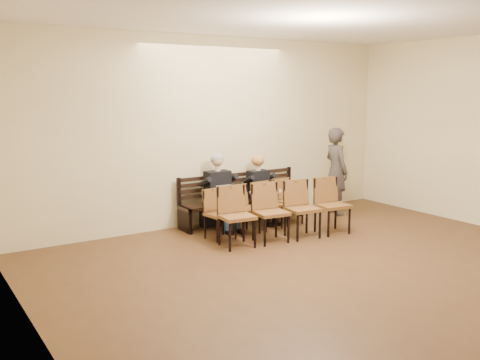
# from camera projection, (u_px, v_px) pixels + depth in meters

# --- Properties ---
(ground) EXTENTS (10.00, 10.00, 0.00)m
(ground) POSITION_uv_depth(u_px,v_px,m) (433.00, 309.00, 6.21)
(ground) COLOR #52351C
(ground) RESTS_ON ground
(room_walls) EXTENTS (8.02, 10.01, 3.51)m
(room_walls) POSITION_uv_depth(u_px,v_px,m) (391.00, 88.00, 6.44)
(room_walls) COLOR #F6E9B0
(room_walls) RESTS_ON ground
(bench) EXTENTS (2.60, 0.90, 0.45)m
(bench) POSITION_uv_depth(u_px,v_px,m) (243.00, 211.00, 10.24)
(bench) COLOR black
(bench) RESTS_ON ground
(seated_man) EXTENTS (0.57, 0.78, 1.36)m
(seated_man) POSITION_uv_depth(u_px,v_px,m) (220.00, 192.00, 9.76)
(seated_man) COLOR black
(seated_man) RESTS_ON ground
(seated_woman) EXTENTS (0.50, 0.70, 1.17)m
(seated_woman) POSITION_uv_depth(u_px,v_px,m) (261.00, 191.00, 10.26)
(seated_woman) COLOR black
(seated_woman) RESTS_ON ground
(laptop) EXTENTS (0.36, 0.31, 0.23)m
(laptop) POSITION_uv_depth(u_px,v_px,m) (228.00, 200.00, 9.62)
(laptop) COLOR #B4B5B9
(laptop) RESTS_ON bench
(water_bottle) EXTENTS (0.08, 0.08, 0.23)m
(water_bottle) POSITION_uv_depth(u_px,v_px,m) (274.00, 195.00, 10.08)
(water_bottle) COLOR silver
(water_bottle) RESTS_ON bench
(bag) EXTENTS (0.46, 0.36, 0.30)m
(bag) POSITION_uv_depth(u_px,v_px,m) (212.00, 218.00, 9.99)
(bag) COLOR black
(bag) RESTS_ON ground
(passerby) EXTENTS (0.60, 0.81, 2.04)m
(passerby) POSITION_uv_depth(u_px,v_px,m) (336.00, 165.00, 10.82)
(passerby) COLOR #38322E
(passerby) RESTS_ON ground
(chair_row_front) EXTENTS (2.12, 0.70, 0.86)m
(chair_row_front) POSITION_uv_depth(u_px,v_px,m) (256.00, 208.00, 9.59)
(chair_row_front) COLOR brown
(chair_row_front) RESTS_ON ground
(chair_row_back) EXTENTS (2.45, 0.80, 0.99)m
(chair_row_back) POSITION_uv_depth(u_px,v_px,m) (287.00, 211.00, 9.02)
(chair_row_back) COLOR brown
(chair_row_back) RESTS_ON ground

